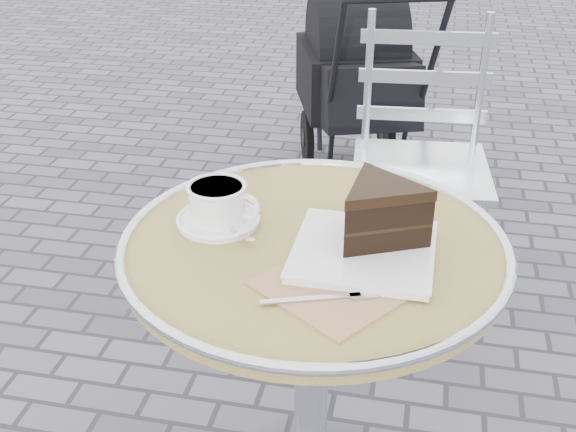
% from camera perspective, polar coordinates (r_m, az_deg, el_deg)
% --- Properties ---
extents(cafe_table, '(0.72, 0.72, 0.74)m').
position_cam_1_polar(cafe_table, '(1.41, 1.96, -7.79)').
color(cafe_table, silver).
rests_on(cafe_table, ground).
extents(cappuccino_set, '(0.16, 0.16, 0.08)m').
position_cam_1_polar(cappuccino_set, '(1.37, -5.51, 0.73)').
color(cappuccino_set, white).
rests_on(cappuccino_set, cafe_table).
extents(cake_plate_set, '(0.31, 0.39, 0.13)m').
position_cam_1_polar(cake_plate_set, '(1.27, 6.95, -0.47)').
color(cake_plate_set, '#A87B5C').
rests_on(cake_plate_set, cafe_table).
extents(bistro_chair, '(0.45, 0.45, 0.91)m').
position_cam_1_polar(bistro_chair, '(2.30, 10.53, 6.74)').
color(bistro_chair, silver).
rests_on(bistro_chair, ground).
extents(baby_stroller, '(0.65, 0.96, 0.92)m').
position_cam_1_polar(baby_stroller, '(3.09, 5.61, 9.82)').
color(baby_stroller, black).
rests_on(baby_stroller, ground).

